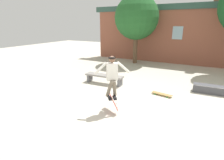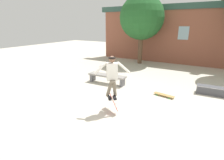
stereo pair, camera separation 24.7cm
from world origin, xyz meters
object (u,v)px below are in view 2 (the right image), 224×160
Objects in this scene: skate_ledge at (215,91)px; skater at (112,74)px; park_bench at (107,77)px; tree_left at (142,18)px; skateboard_flipping at (113,101)px; skateboard_resting at (164,95)px.

skate_ledge is 0.97× the size of skater.
park_bench is at bearing 176.41° from skater.
tree_left is at bearing 137.87° from skate_ledge.
skateboard_flipping is (1.72, -2.33, 0.04)m from park_bench.
skateboard_flipping reaches higher than skateboard_resting.
park_bench is 4.79m from skate_ledge.
tree_left is 2.47× the size of park_bench.
skate_ledge is 2.38× the size of skateboard_flipping.
tree_left reaches higher than skate_ledge.
tree_left reaches higher than skateboard_resting.
skate_ledge is at bearing 9.82° from park_bench.
skater reaches higher than skateboard_resting.
tree_left is 8.17× the size of skateboard_flipping.
skateboard_flipping is (0.01, 0.04, -0.95)m from skater.
skateboard_resting is (1.18, 2.13, -0.31)m from skateboard_flipping.
skateboard_flipping is 0.68× the size of skateboard_resting.
skater is 2.78m from skateboard_resting.
skateboard_resting is at bearing -6.64° from park_bench.
skater is at bearing -108.76° from skateboard_resting.
skate_ledge is (5.07, -4.21, -3.09)m from tree_left.
skater is (-2.97, -3.41, 1.15)m from skate_ledge.
skater is (1.70, -2.38, 0.99)m from park_bench.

